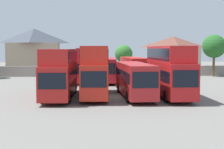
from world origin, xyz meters
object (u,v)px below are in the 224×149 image
(bus_2, at_px, (95,68))
(bus_7, at_px, (134,68))
(bus_6, at_px, (107,68))
(bus_3, at_px, (135,78))
(bus_4, at_px, (169,68))
(tree_left_of_lot, at_px, (124,54))
(bus_5, at_px, (86,63))
(tree_right_of_lot, at_px, (214,46))
(house_terrace_centre, at_px, (173,54))
(bus_1, at_px, (60,70))
(house_terrace_left, at_px, (34,50))

(bus_2, height_order, bus_7, bus_2)
(bus_2, xyz_separation_m, bus_6, (1.96, 14.72, -0.88))
(bus_2, height_order, bus_3, bus_2)
(bus_4, bearing_deg, tree_left_of_lot, -177.00)
(bus_2, relative_size, bus_5, 0.96)
(bus_5, distance_m, bus_7, 7.03)
(bus_5, relative_size, bus_6, 0.98)
(bus_2, height_order, tree_right_of_lot, tree_right_of_lot)
(house_terrace_centre, relative_size, tree_right_of_lot, 1.40)
(tree_left_of_lot, relative_size, tree_right_of_lot, 0.76)
(bus_4, xyz_separation_m, tree_right_of_lot, (13.58, 23.62, 2.35))
(house_terrace_centre, xyz_separation_m, tree_right_of_lot, (4.23, -11.48, 1.47))
(bus_1, xyz_separation_m, house_terrace_left, (-8.04, 34.06, 1.78))
(bus_1, height_order, bus_5, bus_5)
(bus_7, xyz_separation_m, house_terrace_left, (-17.46, 18.45, 2.46))
(bus_2, height_order, tree_left_of_lot, tree_left_of_lot)
(bus_5, distance_m, tree_left_of_lot, 14.27)
(bus_2, xyz_separation_m, house_terrace_left, (-11.52, 33.57, 1.63))
(tree_right_of_lot, bearing_deg, bus_4, -119.90)
(bus_1, height_order, tree_right_of_lot, tree_right_of_lot)
(bus_2, distance_m, house_terrace_centre, 38.35)
(bus_6, xyz_separation_m, house_terrace_left, (-13.47, 18.85, 2.51))
(bus_7, relative_size, house_terrace_centre, 1.09)
(bus_1, xyz_separation_m, tree_left_of_lot, (9.18, 28.01, 1.14))
(bus_6, distance_m, tree_right_of_lot, 20.99)
(bus_3, height_order, house_terrace_centre, house_terrace_centre)
(house_terrace_centre, bearing_deg, bus_3, -110.05)
(bus_6, bearing_deg, tree_left_of_lot, 166.89)
(house_terrace_left, relative_size, tree_right_of_lot, 1.37)
(house_terrace_left, xyz_separation_m, tree_left_of_lot, (17.21, -6.05, -0.64))
(bus_3, xyz_separation_m, bus_4, (3.50, 0.12, 0.93))
(bus_5, bearing_deg, bus_2, 5.34)
(bus_6, xyz_separation_m, tree_right_of_lot, (19.01, 8.30, 3.24))
(bus_5, xyz_separation_m, house_terrace_left, (-10.47, 18.58, 1.72))
(bus_1, relative_size, bus_5, 0.98)
(bus_3, height_order, bus_4, bus_4)
(bus_1, distance_m, bus_5, 15.67)
(bus_2, bearing_deg, bus_6, 174.80)
(house_terrace_left, bearing_deg, bus_5, -60.61)
(bus_2, height_order, bus_4, bus_4)
(bus_4, height_order, house_terrace_left, house_terrace_left)
(bus_1, distance_m, bus_2, 3.52)
(house_terrace_left, bearing_deg, bus_6, -54.44)
(bus_4, distance_m, bus_6, 16.28)
(bus_7, distance_m, house_terrace_centre, 22.25)
(bus_4, bearing_deg, house_terrace_left, -151.49)
(bus_3, bearing_deg, tree_right_of_lot, 142.31)
(bus_3, relative_size, bus_5, 0.95)
(bus_6, xyz_separation_m, bus_7, (3.98, 0.40, 0.05))
(bus_5, relative_size, house_terrace_centre, 1.14)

